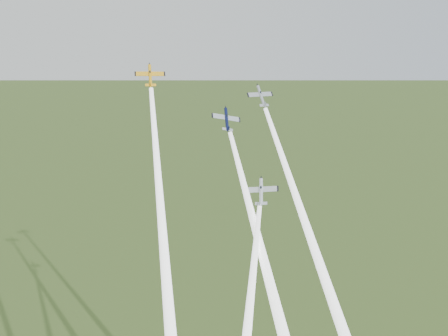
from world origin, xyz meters
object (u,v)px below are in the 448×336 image
(plane_silver_right, at_px, (261,96))
(plane_silver_low, at_px, (261,191))
(plane_yellow, at_px, (150,75))
(plane_navy, at_px, (227,119))

(plane_silver_right, height_order, plane_silver_low, plane_silver_right)
(plane_yellow, distance_m, plane_silver_low, 34.88)
(plane_yellow, xyz_separation_m, plane_navy, (15.88, -5.13, -9.38))
(plane_navy, xyz_separation_m, plane_silver_right, (8.58, 2.80, 4.43))
(plane_yellow, distance_m, plane_silver_right, 25.06)
(plane_yellow, relative_size, plane_silver_low, 0.92)
(plane_navy, bearing_deg, plane_silver_low, -78.29)
(plane_navy, bearing_deg, plane_yellow, 151.85)
(plane_yellow, distance_m, plane_navy, 19.14)
(plane_navy, distance_m, plane_silver_low, 18.25)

